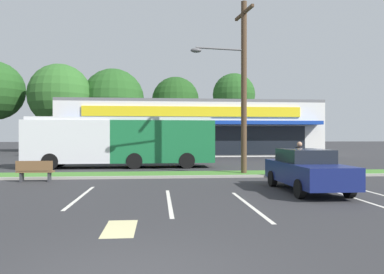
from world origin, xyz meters
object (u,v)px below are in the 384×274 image
Objects in this scene: bus_stop_bench at (35,171)px; city_bus at (121,140)px; car_0 at (307,170)px; utility_pole at (241,82)px; pedestrian_near_bench at (300,161)px.

city_bus is at bearing -113.46° from bus_stop_bench.
bus_stop_bench is 0.34× the size of car_0.
city_bus reaches higher than car_0.
city_bus is at bearing 141.87° from utility_pole.
pedestrian_near_bench is (2.31, -2.19, -4.01)m from utility_pole.
utility_pole is 0.76× the size of city_bus.
utility_pole is 5.09× the size of pedestrian_near_bench.
car_0 is (7.92, -11.05, -0.96)m from city_bus.
bus_stop_bench is at bearing -109.26° from car_0.
city_bus is 2.53× the size of car_0.
city_bus is 7.94m from bus_stop_bench.
utility_pole reaches higher than car_0.
city_bus is 7.52× the size of bus_stop_bench.
utility_pole reaches higher than bus_stop_bench.
city_bus is 11.77m from pedestrian_near_bench.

